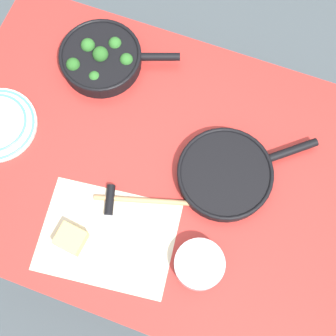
{
  "coord_description": "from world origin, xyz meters",
  "views": [
    {
      "loc": [
        -0.14,
        0.39,
        2.02
      ],
      "look_at": [
        0.0,
        0.0,
        0.76
      ],
      "focal_mm": 50.0,
      "sensor_mm": 36.0,
      "label": 1
    }
  ],
  "objects_px": {
    "cheese_block": "(71,239)",
    "prep_bowl_steel": "(199,265)",
    "skillet_broccoli": "(101,58)",
    "wooden_spoon": "(178,202)",
    "grater_knife": "(108,216)",
    "skillet_eggs": "(226,174)"
  },
  "relations": [
    {
      "from": "skillet_broccoli",
      "to": "grater_knife",
      "type": "relative_size",
      "value": 1.45
    },
    {
      "from": "skillet_broccoli",
      "to": "cheese_block",
      "type": "height_order",
      "value": "skillet_broccoli"
    },
    {
      "from": "grater_knife",
      "to": "prep_bowl_steel",
      "type": "relative_size",
      "value": 1.83
    },
    {
      "from": "skillet_broccoli",
      "to": "grater_knife",
      "type": "bearing_deg",
      "value": -85.42
    },
    {
      "from": "grater_knife",
      "to": "skillet_broccoli",
      "type": "bearing_deg",
      "value": -172.07
    },
    {
      "from": "cheese_block",
      "to": "prep_bowl_steel",
      "type": "xyz_separation_m",
      "value": [
        -0.35,
        -0.05,
        0.01
      ]
    },
    {
      "from": "skillet_eggs",
      "to": "prep_bowl_steel",
      "type": "bearing_deg",
      "value": -127.76
    },
    {
      "from": "skillet_eggs",
      "to": "wooden_spoon",
      "type": "distance_m",
      "value": 0.16
    },
    {
      "from": "cheese_block",
      "to": "prep_bowl_steel",
      "type": "relative_size",
      "value": 0.6
    },
    {
      "from": "skillet_broccoli",
      "to": "cheese_block",
      "type": "relative_size",
      "value": 4.4
    },
    {
      "from": "skillet_broccoli",
      "to": "skillet_eggs",
      "type": "xyz_separation_m",
      "value": [
        -0.47,
        0.22,
        -0.01
      ]
    },
    {
      "from": "wooden_spoon",
      "to": "grater_knife",
      "type": "relative_size",
      "value": 1.53
    },
    {
      "from": "cheese_block",
      "to": "wooden_spoon",
      "type": "bearing_deg",
      "value": -140.1
    },
    {
      "from": "skillet_eggs",
      "to": "cheese_block",
      "type": "height_order",
      "value": "same"
    },
    {
      "from": "grater_knife",
      "to": "prep_bowl_steel",
      "type": "bearing_deg",
      "value": 64.91
    },
    {
      "from": "skillet_broccoli",
      "to": "cheese_block",
      "type": "xyz_separation_m",
      "value": [
        -0.13,
        0.54,
        -0.01
      ]
    },
    {
      "from": "skillet_eggs",
      "to": "wooden_spoon",
      "type": "height_order",
      "value": "skillet_eggs"
    },
    {
      "from": "skillet_eggs",
      "to": "cheese_block",
      "type": "xyz_separation_m",
      "value": [
        0.34,
        0.32,
        -0.0
      ]
    },
    {
      "from": "wooden_spoon",
      "to": "prep_bowl_steel",
      "type": "xyz_separation_m",
      "value": [
        -0.11,
        0.14,
        0.02
      ]
    },
    {
      "from": "skillet_broccoli",
      "to": "grater_knife",
      "type": "xyz_separation_m",
      "value": [
        -0.2,
        0.44,
        -0.02
      ]
    },
    {
      "from": "skillet_broccoli",
      "to": "wooden_spoon",
      "type": "height_order",
      "value": "skillet_broccoli"
    },
    {
      "from": "grater_knife",
      "to": "wooden_spoon",
      "type": "bearing_deg",
      "value": 104.68
    }
  ]
}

